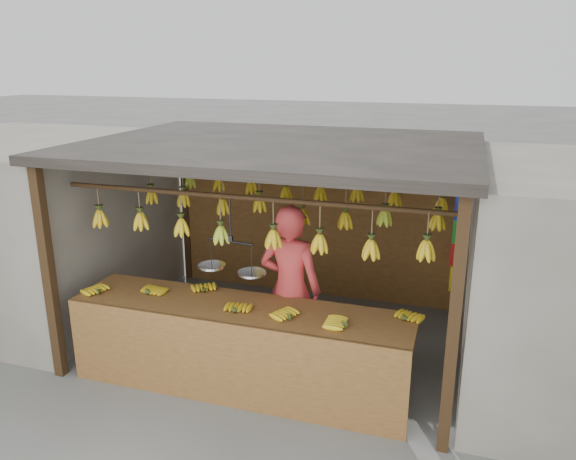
% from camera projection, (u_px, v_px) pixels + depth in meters
% --- Properties ---
extents(ground, '(80.00, 80.00, 0.00)m').
position_uv_depth(ground, '(281.00, 338.00, 6.87)').
color(ground, '#5B5B57').
extents(stall, '(4.30, 3.30, 2.40)m').
position_uv_depth(stall, '(289.00, 175.00, 6.59)').
color(stall, black).
rests_on(stall, ground).
extents(neighbor_left, '(3.00, 3.00, 2.30)m').
position_uv_depth(neighbor_left, '(28.00, 223.00, 7.59)').
color(neighbor_left, slate).
rests_on(neighbor_left, ground).
extents(counter, '(3.49, 0.79, 0.96)m').
position_uv_depth(counter, '(236.00, 329.00, 5.56)').
color(counter, brown).
rests_on(counter, ground).
extents(hanging_bananas, '(3.59, 2.22, 0.40)m').
position_uv_depth(hanging_bananas, '(280.00, 210.00, 6.39)').
color(hanging_bananas, gold).
rests_on(hanging_bananas, ground).
extents(balance_scale, '(0.74, 0.34, 0.77)m').
position_uv_depth(balance_scale, '(231.00, 266.00, 5.64)').
color(balance_scale, black).
rests_on(balance_scale, ground).
extents(vendor, '(0.70, 0.48, 1.86)m').
position_uv_depth(vendor, '(290.00, 289.00, 5.96)').
color(vendor, '#BF3333').
rests_on(vendor, ground).
extents(bag_bundles, '(0.08, 0.26, 1.30)m').
position_uv_depth(bag_bundles, '(456.00, 240.00, 7.23)').
color(bag_bundles, '#1426BF').
rests_on(bag_bundles, ground).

